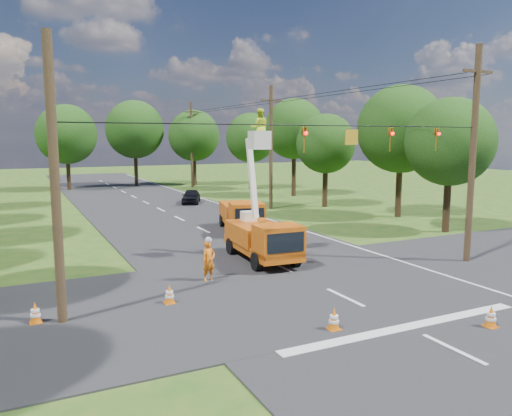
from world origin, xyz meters
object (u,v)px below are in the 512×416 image
distant_car (191,196)px  tree_right_c (326,144)px  traffic_cone_5 (35,313)px  pole_left (55,182)px  pole_right_mid (271,147)px  tree_right_e (251,138)px  traffic_cone_3 (249,233)px  tree_right_a (450,142)px  traffic_cone_2 (273,250)px  pole_right_far (192,144)px  second_truck (242,215)px  traffic_cone_0 (334,319)px  traffic_cone_1 (491,317)px  tree_far_a (67,134)px  bucket_truck (263,228)px  pole_right_near (473,154)px  tree_right_b (401,129)px  tree_far_c (194,136)px  traffic_cone_4 (169,294)px  traffic_cone_6 (251,216)px  tree_right_d (294,129)px  ground_worker (209,261)px  tree_far_b (135,130)px

distant_car → tree_right_c: 12.75m
traffic_cone_5 → pole_left: 4.22m
pole_right_mid → tree_right_e: pole_right_mid is taller
traffic_cone_3 → tree_right_a: 13.55m
traffic_cone_2 → pole_right_far: bearing=77.4°
second_truck → traffic_cone_0: 16.56m
traffic_cone_1 → tree_far_a: (-7.35, 49.29, 5.83)m
bucket_truck → traffic_cone_2: bearing=37.2°
second_truck → pole_left: (-11.56, -11.67, 3.45)m
pole_right_near → distant_car: bearing=100.7°
tree_right_b → tree_right_c: 7.31m
traffic_cone_1 → traffic_cone_5: same height
distant_car → pole_left: (-13.08, -25.93, 3.87)m
traffic_cone_0 → traffic_cone_1: 4.89m
second_truck → tree_far_c: (7.44, 30.33, 5.02)m
tree_right_c → tree_far_c: tree_far_c is taller
pole_right_far → tree_far_c: size_ratio=1.09×
pole_left → tree_far_a: bearing=84.0°
bucket_truck → traffic_cone_0: bucket_truck is taller
traffic_cone_5 → tree_far_a: size_ratio=0.07×
traffic_cone_1 → tree_right_b: tree_right_b is taller
second_truck → traffic_cone_4: bearing=-111.3°
traffic_cone_4 → traffic_cone_3: bearing=50.8°
bucket_truck → distant_car: bucket_truck is taller
traffic_cone_3 → tree_far_c: (8.08, 32.74, 5.70)m
traffic_cone_1 → traffic_cone_6: same height
bucket_truck → second_truck: 7.68m
traffic_cone_4 → traffic_cone_6: size_ratio=1.00×
second_truck → tree_right_a: tree_right_a is taller
traffic_cone_4 → tree_right_e: bearing=60.4°
tree_right_d → tree_right_e: size_ratio=1.12×
distant_car → traffic_cone_4: size_ratio=5.18×
ground_worker → tree_right_b: tree_right_b is taller
traffic_cone_4 → pole_right_mid: bearing=53.9°
distant_car → tree_right_c: (9.62, -6.93, 4.68)m
distant_car → tree_far_b: bearing=115.7°
traffic_cone_6 → pole_right_mid: 8.19m
tree_right_b → pole_left: bearing=-153.9°
traffic_cone_5 → tree_right_c: bearing=38.6°
traffic_cone_2 → tree_right_e: 33.29m
bucket_truck → traffic_cone_1: bucket_truck is taller
distant_car → tree_right_d: (11.22, 1.07, 6.05)m
traffic_cone_0 → pole_left: (-7.38, 4.33, 4.14)m
traffic_cone_6 → tree_right_d: tree_right_d is taller
traffic_cone_0 → tree_far_c: size_ratio=0.08×
tree_right_a → tree_far_c: tree_far_c is taller
tree_right_b → tree_right_c: size_ratio=1.23×
distant_car → tree_right_b: bearing=-26.7°
tree_right_a → bucket_truck: bearing=-173.1°
traffic_cone_3 → second_truck: bearing=75.1°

